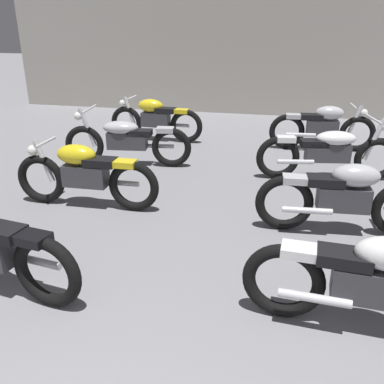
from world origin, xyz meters
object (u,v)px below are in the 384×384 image
at_px(motorcycle_right_row_1, 373,282).
at_px(motorcycle_right_row_2, 344,196).
at_px(motorcycle_left_row_4, 155,118).
at_px(motorcycle_right_row_4, 323,126).
at_px(motorcycle_left_row_3, 126,140).
at_px(motorcycle_left_row_2, 85,174).
at_px(motorcycle_right_row_3, 329,151).

distance_m(motorcycle_right_row_1, motorcycle_right_row_2, 1.70).
xyz_separation_m(motorcycle_left_row_4, motorcycle_right_row_4, (3.30, 0.04, 0.00)).
bearing_deg(motorcycle_right_row_2, motorcycle_left_row_3, 151.85).
relative_size(motorcycle_left_row_2, motorcycle_right_row_1, 1.00).
relative_size(motorcycle_right_row_1, motorcycle_right_row_4, 1.00).
bearing_deg(motorcycle_right_row_1, motorcycle_left_row_2, 151.78).
xyz_separation_m(motorcycle_right_row_2, motorcycle_right_row_3, (-0.04, 1.83, -0.01)).
relative_size(motorcycle_left_row_2, motorcycle_right_row_3, 0.91).
relative_size(motorcycle_left_row_3, motorcycle_right_row_2, 1.10).
height_order(motorcycle_right_row_1, motorcycle_right_row_4, same).
distance_m(motorcycle_left_row_3, motorcycle_right_row_1, 4.82).
relative_size(motorcycle_right_row_3, motorcycle_right_row_4, 1.09).
relative_size(motorcycle_left_row_2, motorcycle_right_row_4, 1.00).
bearing_deg(motorcycle_right_row_3, motorcycle_right_row_1, -88.84).
relative_size(motorcycle_left_row_3, motorcycle_left_row_4, 1.10).
xyz_separation_m(motorcycle_left_row_2, motorcycle_right_row_4, (3.18, 3.43, 0.00)).
bearing_deg(motorcycle_right_row_1, motorcycle_right_row_3, 91.16).
bearing_deg(motorcycle_right_row_3, motorcycle_right_row_2, -88.68).
relative_size(motorcycle_left_row_2, motorcycle_right_row_2, 1.00).
distance_m(motorcycle_left_row_2, motorcycle_left_row_4, 3.40).
bearing_deg(motorcycle_left_row_2, motorcycle_left_row_3, 93.36).
relative_size(motorcycle_left_row_4, motorcycle_right_row_3, 0.92).
distance_m(motorcycle_left_row_4, motorcycle_right_row_1, 6.14).
bearing_deg(motorcycle_left_row_4, motorcycle_right_row_3, -25.96).
bearing_deg(motorcycle_left_row_2, motorcycle_right_row_3, 29.51).
bearing_deg(motorcycle_right_row_3, motorcycle_left_row_4, 154.04).
bearing_deg(motorcycle_right_row_1, motorcycle_left_row_4, 123.22).
bearing_deg(motorcycle_right_row_3, motorcycle_right_row_4, 89.52).
bearing_deg(motorcycle_right_row_4, motorcycle_left_row_3, -152.67).
xyz_separation_m(motorcycle_right_row_2, motorcycle_right_row_4, (-0.03, 3.47, 0.00)).
bearing_deg(motorcycle_left_row_3, motorcycle_left_row_4, 90.72).
height_order(motorcycle_right_row_1, motorcycle_right_row_3, motorcycle_right_row_3).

